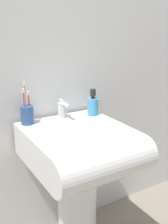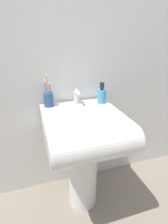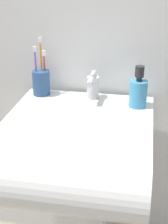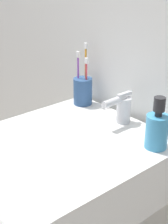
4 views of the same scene
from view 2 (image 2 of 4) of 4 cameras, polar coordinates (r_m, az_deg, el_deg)
The scene contains 7 objects.
ground_plane at distance 1.57m, azimuth -0.42°, elevation -26.70°, with size 6.00×6.00×0.00m, color gray.
wall_back at distance 1.29m, azimuth -4.69°, elevation 23.02°, with size 5.00×0.05×2.40m, color silver.
sink_pedestal at distance 1.36m, azimuth -0.45°, elevation -18.72°, with size 0.21×0.21×0.59m, color white.
sink_basin at distance 1.09m, azimuth 0.47°, elevation -5.89°, with size 0.49×0.57×0.17m.
faucet at distance 1.26m, azimuth -2.24°, elevation 5.05°, with size 0.05×0.12×0.10m.
toothbrush_cup at distance 1.23m, azimuth -11.54°, elevation 4.20°, with size 0.07×0.07×0.22m.
soap_bottle at distance 1.27m, azimuth 5.75°, elevation 5.43°, with size 0.06×0.06×0.15m.
Camera 2 is at (-0.29, -0.97, 1.21)m, focal length 28.00 mm.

